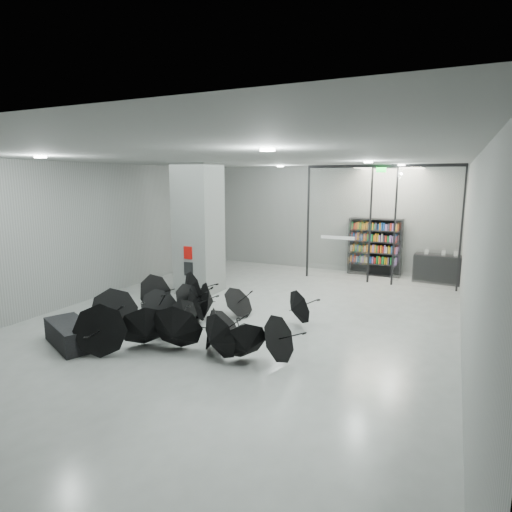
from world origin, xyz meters
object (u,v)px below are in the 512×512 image
at_px(column, 199,229).
at_px(shop_counter, 439,269).
at_px(bench, 71,334).
at_px(umbrella_cluster, 186,322).
at_px(bookshelf, 375,247).

xyz_separation_m(column, shop_counter, (6.82, 4.49, -1.51)).
bearing_deg(bench, column, 113.20).
bearing_deg(column, umbrella_cluster, -62.19).
height_order(bookshelf, umbrella_cluster, bookshelf).
distance_m(column, bench, 5.25).
bearing_deg(bookshelf, bench, -115.81).
bearing_deg(shop_counter, bench, -121.41).
xyz_separation_m(column, bookshelf, (4.59, 4.75, -0.95)).
distance_m(bookshelf, umbrella_cluster, 8.61).
bearing_deg(bookshelf, shop_counter, -6.47).
relative_size(bookshelf, shop_counter, 1.30).
relative_size(bench, umbrella_cluster, 0.29).
height_order(column, umbrella_cluster, column).
distance_m(bench, shop_counter, 11.72).
xyz_separation_m(bench, bookshelf, (4.71, 9.70, 0.81)).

